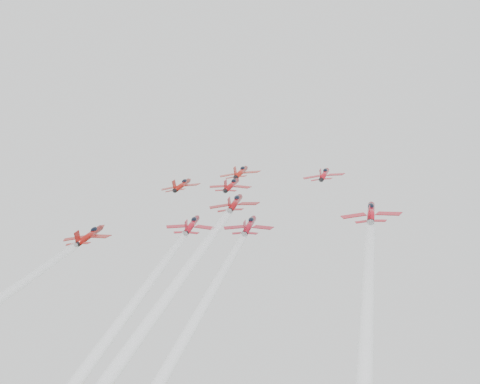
# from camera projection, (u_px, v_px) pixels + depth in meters

# --- Properties ---
(jet_lead) EXTENTS (10.52, 13.39, 8.76)m
(jet_lead) POSITION_uv_depth(u_px,v_px,m) (241.00, 172.00, 149.11)
(jet_lead) COLOR #A61A0F
(jet_row2_left) EXTENTS (9.70, 12.35, 8.08)m
(jet_row2_left) POSITION_uv_depth(u_px,v_px,m) (182.00, 185.00, 140.93)
(jet_row2_left) COLOR maroon
(jet_row2_center) EXTENTS (9.73, 12.38, 8.10)m
(jet_row2_center) POSITION_uv_depth(u_px,v_px,m) (231.00, 185.00, 135.29)
(jet_row2_center) COLOR #9C0E11
(jet_row2_right) EXTENTS (9.62, 12.25, 8.01)m
(jet_row2_right) POSITION_uv_depth(u_px,v_px,m) (324.00, 174.00, 136.42)
(jet_row2_right) COLOR #AE101C
(jet_center) EXTENTS (10.15, 94.80, 58.58)m
(jet_center) POSITION_uv_depth(u_px,v_px,m) (164.00, 307.00, 71.28)
(jet_center) COLOR maroon
(jet_rear_left) EXTENTS (8.85, 82.60, 51.04)m
(jet_rear_left) POSITION_uv_depth(u_px,v_px,m) (96.00, 338.00, 64.83)
(jet_rear_left) COLOR #A10F1D
(jet_rear_right) EXTENTS (8.64, 80.70, 49.86)m
(jet_rear_right) POSITION_uv_depth(u_px,v_px,m) (188.00, 342.00, 61.77)
(jet_rear_right) COLOR maroon
(jet_rear_farright) EXTENTS (10.21, 95.33, 58.90)m
(jet_rear_farright) POSITION_uv_depth(u_px,v_px,m) (395.00, 357.00, 54.68)
(jet_rear_farright) COLOR #AF101E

